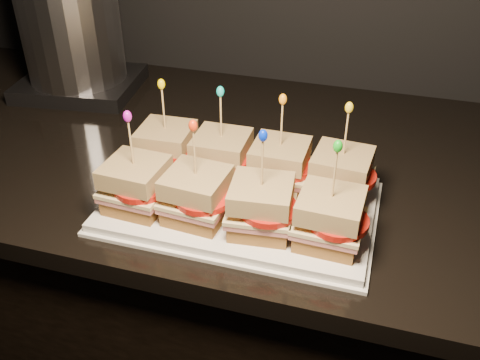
# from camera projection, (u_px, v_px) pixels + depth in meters

# --- Properties ---
(cabinet) EXTENTS (2.21, 0.66, 0.89)m
(cabinet) POSITION_uv_depth(u_px,v_px,m) (326.00, 348.00, 1.19)
(cabinet) COLOR black
(cabinet) RESTS_ON ground
(granite_slab) EXTENTS (2.25, 0.70, 0.03)m
(granite_slab) POSITION_uv_depth(u_px,v_px,m) (350.00, 174.00, 0.94)
(granite_slab) COLOR black
(granite_slab) RESTS_ON cabinet
(platter) EXTENTS (0.40, 0.25, 0.02)m
(platter) POSITION_uv_depth(u_px,v_px,m) (240.00, 205.00, 0.82)
(platter) COLOR white
(platter) RESTS_ON granite_slab
(platter_rim) EXTENTS (0.41, 0.26, 0.01)m
(platter_rim) POSITION_uv_depth(u_px,v_px,m) (240.00, 208.00, 0.82)
(platter_rim) COLOR white
(platter_rim) RESTS_ON granite_slab
(sandwich_0_bread_bot) EXTENTS (0.09, 0.09, 0.02)m
(sandwich_0_bread_bot) POSITION_uv_depth(u_px,v_px,m) (168.00, 161.00, 0.89)
(sandwich_0_bread_bot) COLOR #583214
(sandwich_0_bread_bot) RESTS_ON platter
(sandwich_0_ham) EXTENTS (0.09, 0.09, 0.01)m
(sandwich_0_ham) POSITION_uv_depth(u_px,v_px,m) (167.00, 153.00, 0.88)
(sandwich_0_ham) COLOR #C36464
(sandwich_0_ham) RESTS_ON sandwich_0_bread_bot
(sandwich_0_cheese) EXTENTS (0.10, 0.09, 0.01)m
(sandwich_0_cheese) POSITION_uv_depth(u_px,v_px,m) (167.00, 150.00, 0.87)
(sandwich_0_cheese) COLOR beige
(sandwich_0_cheese) RESTS_ON sandwich_0_ham
(sandwich_0_tomato) EXTENTS (0.08, 0.08, 0.01)m
(sandwich_0_tomato) POSITION_uv_depth(u_px,v_px,m) (172.00, 149.00, 0.86)
(sandwich_0_tomato) COLOR red
(sandwich_0_tomato) RESTS_ON sandwich_0_cheese
(sandwich_0_bread_top) EXTENTS (0.09, 0.09, 0.03)m
(sandwich_0_bread_top) POSITION_uv_depth(u_px,v_px,m) (166.00, 136.00, 0.86)
(sandwich_0_bread_top) COLOR brown
(sandwich_0_bread_top) RESTS_ON sandwich_0_tomato
(sandwich_0_pick) EXTENTS (0.00, 0.00, 0.09)m
(sandwich_0_pick) POSITION_uv_depth(u_px,v_px,m) (164.00, 111.00, 0.84)
(sandwich_0_pick) COLOR tan
(sandwich_0_pick) RESTS_ON sandwich_0_bread_top
(sandwich_0_frill) EXTENTS (0.01, 0.01, 0.02)m
(sandwich_0_frill) POSITION_uv_depth(u_px,v_px,m) (161.00, 84.00, 0.81)
(sandwich_0_frill) COLOR #F5D400
(sandwich_0_frill) RESTS_ON sandwich_0_pick
(sandwich_1_bread_bot) EXTENTS (0.08, 0.08, 0.02)m
(sandwich_1_bread_bot) POSITION_uv_depth(u_px,v_px,m) (222.00, 170.00, 0.86)
(sandwich_1_bread_bot) COLOR #583214
(sandwich_1_bread_bot) RESTS_ON platter
(sandwich_1_ham) EXTENTS (0.09, 0.09, 0.01)m
(sandwich_1_ham) POSITION_uv_depth(u_px,v_px,m) (222.00, 162.00, 0.86)
(sandwich_1_ham) COLOR #C36464
(sandwich_1_ham) RESTS_ON sandwich_1_bread_bot
(sandwich_1_cheese) EXTENTS (0.09, 0.09, 0.01)m
(sandwich_1_cheese) POSITION_uv_depth(u_px,v_px,m) (222.00, 158.00, 0.85)
(sandwich_1_cheese) COLOR beige
(sandwich_1_cheese) RESTS_ON sandwich_1_ham
(sandwich_1_tomato) EXTENTS (0.08, 0.08, 0.01)m
(sandwich_1_tomato) POSITION_uv_depth(u_px,v_px,m) (228.00, 157.00, 0.84)
(sandwich_1_tomato) COLOR red
(sandwich_1_tomato) RESTS_ON sandwich_1_cheese
(sandwich_1_bread_top) EXTENTS (0.08, 0.08, 0.03)m
(sandwich_1_bread_top) POSITION_uv_depth(u_px,v_px,m) (221.00, 144.00, 0.84)
(sandwich_1_bread_top) COLOR brown
(sandwich_1_bread_top) RESTS_ON sandwich_1_tomato
(sandwich_1_pick) EXTENTS (0.00, 0.00, 0.09)m
(sandwich_1_pick) POSITION_uv_depth(u_px,v_px,m) (221.00, 119.00, 0.81)
(sandwich_1_pick) COLOR tan
(sandwich_1_pick) RESTS_ON sandwich_1_bread_top
(sandwich_1_frill) EXTENTS (0.01, 0.01, 0.02)m
(sandwich_1_frill) POSITION_uv_depth(u_px,v_px,m) (220.00, 91.00, 0.79)
(sandwich_1_frill) COLOR #0FB3AC
(sandwich_1_frill) RESTS_ON sandwich_1_pick
(sandwich_2_bread_bot) EXTENTS (0.08, 0.08, 0.02)m
(sandwich_2_bread_bot) POSITION_uv_depth(u_px,v_px,m) (279.00, 179.00, 0.84)
(sandwich_2_bread_bot) COLOR #583214
(sandwich_2_bread_bot) RESTS_ON platter
(sandwich_2_ham) EXTENTS (0.09, 0.09, 0.01)m
(sandwich_2_ham) POSITION_uv_depth(u_px,v_px,m) (279.00, 171.00, 0.83)
(sandwich_2_ham) COLOR #C36464
(sandwich_2_ham) RESTS_ON sandwich_2_bread_bot
(sandwich_2_cheese) EXTENTS (0.09, 0.09, 0.01)m
(sandwich_2_cheese) POSITION_uv_depth(u_px,v_px,m) (280.00, 167.00, 0.83)
(sandwich_2_cheese) COLOR beige
(sandwich_2_cheese) RESTS_ON sandwich_2_ham
(sandwich_2_tomato) EXTENTS (0.08, 0.08, 0.01)m
(sandwich_2_tomato) POSITION_uv_depth(u_px,v_px,m) (287.00, 166.00, 0.82)
(sandwich_2_tomato) COLOR red
(sandwich_2_tomato) RESTS_ON sandwich_2_cheese
(sandwich_2_bread_top) EXTENTS (0.08, 0.08, 0.03)m
(sandwich_2_bread_top) POSITION_uv_depth(u_px,v_px,m) (280.00, 153.00, 0.81)
(sandwich_2_bread_top) COLOR brown
(sandwich_2_bread_top) RESTS_ON sandwich_2_tomato
(sandwich_2_pick) EXTENTS (0.00, 0.00, 0.09)m
(sandwich_2_pick) POSITION_uv_depth(u_px,v_px,m) (282.00, 127.00, 0.79)
(sandwich_2_pick) COLOR tan
(sandwich_2_pick) RESTS_ON sandwich_2_bread_top
(sandwich_2_frill) EXTENTS (0.01, 0.01, 0.02)m
(sandwich_2_frill) POSITION_uv_depth(u_px,v_px,m) (283.00, 99.00, 0.77)
(sandwich_2_frill) COLOR orange
(sandwich_2_frill) RESTS_ON sandwich_2_pick
(sandwich_3_bread_bot) EXTENTS (0.09, 0.09, 0.02)m
(sandwich_3_bread_bot) POSITION_uv_depth(u_px,v_px,m) (339.00, 189.00, 0.82)
(sandwich_3_bread_bot) COLOR #583214
(sandwich_3_bread_bot) RESTS_ON platter
(sandwich_3_ham) EXTENTS (0.10, 0.09, 0.01)m
(sandwich_3_ham) POSITION_uv_depth(u_px,v_px,m) (340.00, 181.00, 0.81)
(sandwich_3_ham) COLOR #C36464
(sandwich_3_ham) RESTS_ON sandwich_3_bread_bot
(sandwich_3_cheese) EXTENTS (0.10, 0.10, 0.01)m
(sandwich_3_cheese) POSITION_uv_depth(u_px,v_px,m) (341.00, 177.00, 0.81)
(sandwich_3_cheese) COLOR beige
(sandwich_3_cheese) RESTS_ON sandwich_3_ham
(sandwich_3_tomato) EXTENTS (0.08, 0.08, 0.01)m
(sandwich_3_tomato) POSITION_uv_depth(u_px,v_px,m) (349.00, 176.00, 0.79)
(sandwich_3_tomato) COLOR red
(sandwich_3_tomato) RESTS_ON sandwich_3_cheese
(sandwich_3_bread_top) EXTENTS (0.09, 0.09, 0.03)m
(sandwich_3_bread_top) POSITION_uv_depth(u_px,v_px,m) (342.00, 162.00, 0.79)
(sandwich_3_bread_top) COLOR brown
(sandwich_3_bread_top) RESTS_ON sandwich_3_tomato
(sandwich_3_pick) EXTENTS (0.00, 0.00, 0.09)m
(sandwich_3_pick) POSITION_uv_depth(u_px,v_px,m) (346.00, 136.00, 0.77)
(sandwich_3_pick) COLOR tan
(sandwich_3_pick) RESTS_ON sandwich_3_bread_top
(sandwich_3_frill) EXTENTS (0.01, 0.01, 0.02)m
(sandwich_3_frill) POSITION_uv_depth(u_px,v_px,m) (349.00, 107.00, 0.74)
(sandwich_3_frill) COLOR yellow
(sandwich_3_frill) RESTS_ON sandwich_3_pick
(sandwich_4_bread_bot) EXTENTS (0.09, 0.09, 0.02)m
(sandwich_4_bread_bot) POSITION_uv_depth(u_px,v_px,m) (138.00, 199.00, 0.80)
(sandwich_4_bread_bot) COLOR #583214
(sandwich_4_bread_bot) RESTS_ON platter
(sandwich_4_ham) EXTENTS (0.09, 0.09, 0.01)m
(sandwich_4_ham) POSITION_uv_depth(u_px,v_px,m) (137.00, 191.00, 0.79)
(sandwich_4_ham) COLOR #C36464
(sandwich_4_ham) RESTS_ON sandwich_4_bread_bot
(sandwich_4_cheese) EXTENTS (0.10, 0.09, 0.01)m
(sandwich_4_cheese) POSITION_uv_depth(u_px,v_px,m) (136.00, 187.00, 0.78)
(sandwich_4_cheese) COLOR beige
(sandwich_4_cheese) RESTS_ON sandwich_4_ham
(sandwich_4_tomato) EXTENTS (0.08, 0.08, 0.01)m
(sandwich_4_tomato) POSITION_uv_depth(u_px,v_px,m) (142.00, 186.00, 0.77)
(sandwich_4_tomato) COLOR red
(sandwich_4_tomato) RESTS_ON sandwich_4_cheese
(sandwich_4_bread_top) EXTENTS (0.09, 0.09, 0.03)m
(sandwich_4_bread_top) POSITION_uv_depth(u_px,v_px,m) (135.00, 172.00, 0.77)
(sandwich_4_bread_top) COLOR brown
(sandwich_4_bread_top) RESTS_ON sandwich_4_tomato
(sandwich_4_pick) EXTENTS (0.00, 0.00, 0.09)m
(sandwich_4_pick) POSITION_uv_depth(u_px,v_px,m) (131.00, 145.00, 0.74)
(sandwich_4_pick) COLOR tan
(sandwich_4_pick) RESTS_ON sandwich_4_bread_top
(sandwich_4_frill) EXTENTS (0.01, 0.01, 0.02)m
(sandwich_4_frill) POSITION_uv_depth(u_px,v_px,m) (127.00, 116.00, 0.72)
(sandwich_4_frill) COLOR #C212BD
(sandwich_4_frill) RESTS_ON sandwich_4_pick
(sandwich_5_bread_bot) EXTENTS (0.09, 0.09, 0.02)m
(sandwich_5_bread_bot) POSITION_uv_depth(u_px,v_px,m) (198.00, 210.00, 0.77)
(sandwich_5_bread_bot) COLOR #583214
(sandwich_5_bread_bot) RESTS_ON platter
(sandwich_5_ham) EXTENTS (0.10, 0.09, 0.01)m
(sandwich_5_ham) POSITION_uv_depth(u_px,v_px,m) (197.00, 202.00, 0.76)
(sandwich_5_ham) COLOR #C36464
(sandwich_5_ham) RESTS_ON sandwich_5_bread_bot
(sandwich_5_cheese) EXTENTS (0.10, 0.10, 0.01)m
(sandwich_5_cheese) POSITION_uv_depth(u_px,v_px,m) (197.00, 198.00, 0.76)
(sandwich_5_cheese) COLOR beige
(sandwich_5_cheese) RESTS_ON sandwich_5_ham
(sandwich_5_tomato) EXTENTS (0.08, 0.08, 0.01)m
(sandwich_5_tomato) POSITION_uv_depth(u_px,v_px,m) (203.00, 197.00, 0.75)
(sandwich_5_tomato) COLOR red
(sandwich_5_tomato) RESTS_ON sandwich_5_cheese
(sandwich_5_bread_top) EXTENTS (0.09, 0.09, 0.03)m
(sandwich_5_bread_top) POSITION_uv_depth(u_px,v_px,m) (196.00, 182.00, 0.75)
(sandwich_5_bread_top) COLOR brown
(sandwich_5_bread_top) RESTS_ON sandwich_5_tomato
(sandwich_5_pick) EXTENTS (0.00, 0.00, 0.09)m
(sandwich_5_pick) POSITION_uv_depth(u_px,v_px,m) (195.00, 155.00, 0.72)
(sandwich_5_pick) COLOR tan
(sandwich_5_pick) RESTS_ON sandwich_5_bread_top
(sandwich_5_frill) EXTENTS (0.01, 0.01, 0.02)m
(sandwich_5_frill) POSITION_uv_depth(u_px,v_px,m) (193.00, 126.00, 0.70)
(sandwich_5_frill) COLOR red
(sandwich_5_frill) RESTS_ON sandwich_5_pick
(sandwich_6_bread_bot) EXTENTS (0.09, 0.09, 0.02)m
(sandwich_6_bread_bot) POSITION_uv_depth(u_px,v_px,m) (261.00, 222.00, 0.75)
(sandwich_6_bread_bot) COLOR #583214
(sandwich_6_bread_bot) RESTS_ON platter
(sandwich_6_ham) EXTENTS (0.10, 0.10, 0.01)m
(sandwich_6_ham) POSITION_uv_depth(u_px,v_px,m) (261.00, 213.00, 0.74)
(sandwich_6_ham) COLOR #C36464
(sandwich_6_ham) RESTS_ON sandwich_6_bread_bot
(sandwich_6_cheese) EXTENTS (0.10, 0.10, 0.01)m
(sandwich_6_cheese) POSITION_uv_depth(u_px,v_px,m) (261.00, 209.00, 0.74)
(sandwich_6_cheese) COLOR beige
(sandwich_6_cheese) RESTS_ON sandwich_6_ham
(sandwich_6_tomato) EXTENTS (0.08, 0.08, 0.01)m
(sandwich_6_tomato) POSITION_uv_depth(u_px,v_px,m) (269.00, 209.00, 0.73)
(sandwich_6_tomato) COLOR red
(sandwich_6_tomato) RESTS_ON sandwich_6_cheese
(sandwich_6_bread_top) EXTENTS (0.09, 0.09, 0.03)m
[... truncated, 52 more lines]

